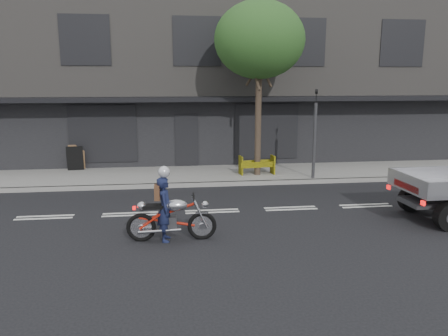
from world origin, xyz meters
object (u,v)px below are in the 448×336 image
construction_barrier (258,166)px  street_tree (259,40)px  traffic_light_pole (314,139)px  sandwich_board (75,158)px  rider (165,209)px  motorcycle (172,217)px

construction_barrier → street_tree: bearing=85.8°
traffic_light_pole → sandwich_board: 9.69m
traffic_light_pole → construction_barrier: traffic_light_pole is taller
street_tree → sandwich_board: (-7.31, 1.65, -4.61)m
sandwich_board → rider: bearing=-72.5°
traffic_light_pole → motorcycle: size_ratio=1.60×
construction_barrier → sandwich_board: size_ratio=1.35×
rider → construction_barrier: size_ratio=1.15×
street_tree → traffic_light_pole: street_tree is taller
street_tree → rider: (-3.55, -6.42, -4.48)m
street_tree → rider: bearing=-118.9°
traffic_light_pole → rider: (-5.55, -5.57, -0.86)m
street_tree → rider: street_tree is taller
sandwich_board → construction_barrier: bearing=-21.2°
motorcycle → rider: 0.26m
street_tree → sandwich_board: size_ratio=6.58×
rider → traffic_light_pole: bearing=-43.0°
traffic_light_pole → motorcycle: 7.83m
motorcycle → sandwich_board: size_ratio=2.14×
rider → construction_barrier: (3.54, 6.29, -0.26)m
motorcycle → construction_barrier: 7.15m
street_tree → sandwich_board: street_tree is taller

